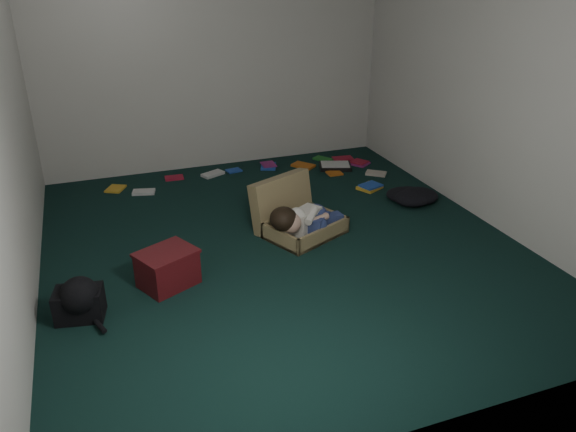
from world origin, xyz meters
TOP-DOWN VIEW (x-y plane):
  - floor at (0.00, 0.00)m, footprint 4.50×4.50m
  - wall_back at (0.00, 2.25)m, footprint 4.50×0.00m
  - wall_front at (0.00, -2.25)m, footprint 4.50×0.00m
  - wall_left at (-2.00, 0.00)m, footprint 0.00×4.50m
  - wall_right at (2.00, 0.00)m, footprint 0.00×4.50m
  - suitcase at (0.21, 0.23)m, footprint 0.88×0.87m
  - person at (0.24, 0.06)m, footprint 0.74×0.40m
  - maroon_bin at (-1.05, -0.31)m, footprint 0.52×0.48m
  - backpack at (-1.70, -0.53)m, footprint 0.46×0.40m
  - clothing_pile at (1.70, 0.47)m, footprint 0.59×0.55m
  - paper_tray at (1.26, 1.63)m, footprint 0.44×0.39m
  - book_scatter at (0.53, 1.70)m, footprint 3.11×1.30m

SIDE VIEW (x-z plane):
  - floor at x=0.00m, z-range 0.00..0.00m
  - book_scatter at x=0.53m, z-range 0.00..0.02m
  - paper_tray at x=1.26m, z-range 0.00..0.05m
  - clothing_pile at x=1.70m, z-range 0.00..0.15m
  - backpack at x=-1.70m, z-range 0.00..0.24m
  - maroon_bin at x=-1.05m, z-range 0.00..0.29m
  - suitcase at x=0.21m, z-range -0.10..0.39m
  - person at x=0.24m, z-range 0.04..0.34m
  - wall_back at x=0.00m, z-range -0.95..3.55m
  - wall_front at x=0.00m, z-range -0.95..3.55m
  - wall_left at x=-2.00m, z-range -0.95..3.55m
  - wall_right at x=2.00m, z-range -0.95..3.55m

